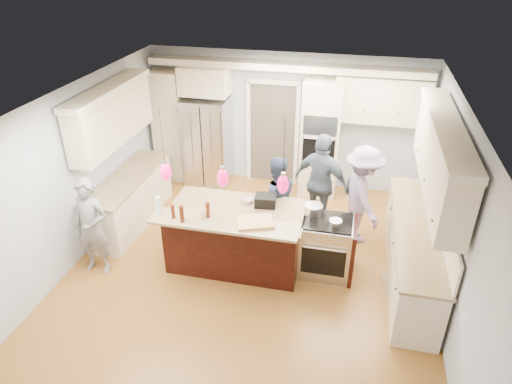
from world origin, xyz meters
TOP-DOWN VIEW (x-y plane):
  - ground_plane at (0.00, 0.00)m, footprint 6.00×6.00m
  - room_shell at (0.00, 0.00)m, footprint 5.54×6.04m
  - refrigerator at (-1.55, 2.64)m, footprint 0.90×0.70m
  - oven_column at (0.75, 2.67)m, footprint 0.72×0.69m
  - back_upper_cabinets at (-0.75, 2.76)m, footprint 5.30×0.61m
  - right_counter_run at (2.44, 0.30)m, footprint 0.64×3.10m
  - left_cabinets at (-2.44, 0.80)m, footprint 0.64×2.30m
  - kitchen_island at (-0.25, 0.07)m, footprint 2.10×1.46m
  - island_range at (1.16, 0.15)m, footprint 0.82×0.71m
  - pendant_lights at (-0.25, -0.51)m, footprint 1.75×0.15m
  - person_bar_end at (-2.30, -0.60)m, footprint 0.59×0.40m
  - person_far_left at (0.22, 0.85)m, footprint 0.91×0.82m
  - person_far_right at (0.91, 1.37)m, footprint 1.12×0.82m
  - person_range_side at (1.60, 1.16)m, footprint 1.02×1.26m
  - floor_rug at (2.40, -0.12)m, footprint 0.83×1.08m
  - water_bottle at (-1.20, -0.55)m, footprint 0.07×0.07m
  - beer_bottle_a at (-0.97, -0.59)m, footprint 0.06×0.06m
  - beer_bottle_b at (-0.82, -0.65)m, footprint 0.08×0.08m
  - beer_bottle_c at (-0.51, -0.45)m, footprint 0.06×0.06m
  - drink_can at (-0.57, -0.51)m, footprint 0.08×0.08m
  - cutting_board at (0.17, -0.47)m, footprint 0.59×0.51m
  - pot_large at (0.90, 0.27)m, footprint 0.27×0.27m
  - pot_small at (1.25, 0.03)m, footprint 0.19×0.19m

SIDE VIEW (x-z plane):
  - ground_plane at x=0.00m, z-range 0.00..0.00m
  - floor_rug at x=2.40m, z-range 0.00..0.01m
  - island_range at x=1.16m, z-range 0.00..0.92m
  - kitchen_island at x=-0.25m, z-range -0.07..1.05m
  - person_far_left at x=0.22m, z-range 0.00..1.53m
  - person_bar_end at x=-2.30m, z-range 0.00..1.57m
  - person_range_side at x=1.60m, z-range 0.00..1.71m
  - person_far_right at x=0.91m, z-range 0.00..1.77m
  - refrigerator at x=-1.55m, z-range 0.00..1.80m
  - pot_small at x=1.25m, z-range 0.92..1.01m
  - pot_large at x=0.90m, z-range 0.92..1.08m
  - right_counter_run at x=2.44m, z-range -0.20..2.31m
  - left_cabinets at x=-2.44m, z-range -0.20..2.31m
  - cutting_board at x=0.17m, z-range 1.12..1.16m
  - oven_column at x=0.75m, z-range 0.00..2.30m
  - drink_can at x=-0.57m, z-range 1.12..1.24m
  - beer_bottle_a at x=-0.97m, z-range 1.12..1.33m
  - beer_bottle_c at x=-0.51m, z-range 1.12..1.36m
  - beer_bottle_b at x=-0.82m, z-range 1.12..1.38m
  - water_bottle at x=-1.20m, z-range 1.12..1.41m
  - back_upper_cabinets at x=-0.75m, z-range 0.40..2.94m
  - pendant_lights at x=-0.25m, z-range 1.29..2.32m
  - room_shell at x=0.00m, z-range 0.46..3.18m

